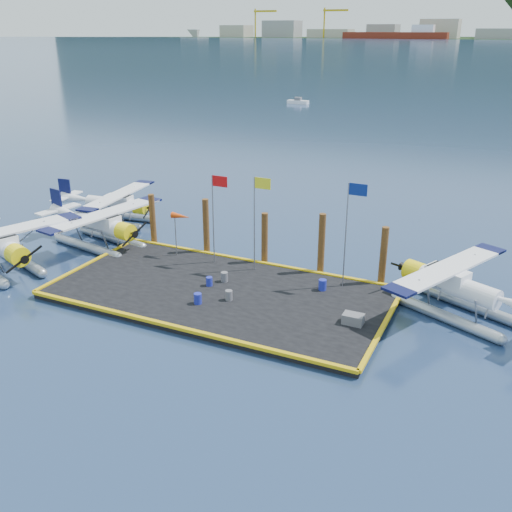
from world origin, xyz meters
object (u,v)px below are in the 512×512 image
at_px(piling_1, 206,228).
at_px(piling_3, 321,246).
at_px(drum_1, 198,299).
at_px(drum_0, 209,281).
at_px(seaplane_b, 102,227).
at_px(flagpole_red, 216,206).
at_px(seaplane_c, 115,206).
at_px(crate, 353,319).
at_px(seaplane_d, 453,288).
at_px(flagpole_yellow, 257,210).
at_px(drum_3, 229,295).
at_px(piling_4, 383,258).
at_px(piling_2, 265,240).
at_px(seaplane_a, 1,247).
at_px(drum_4, 322,285).
at_px(windsock, 181,217).
at_px(flagpole_blue, 350,220).
at_px(piling_0, 153,221).
at_px(drum_5, 224,277).

relative_size(piling_1, piling_3, 0.98).
bearing_deg(drum_1, drum_0, 104.38).
distance_m(seaplane_b, flagpole_red, 9.91).
xyz_separation_m(seaplane_c, crate, (22.89, -9.17, -0.80)).
bearing_deg(seaplane_d, flagpole_yellow, 113.93).
bearing_deg(seaplane_d, seaplane_c, 104.33).
height_order(seaplane_b, seaplane_d, seaplane_b).
xyz_separation_m(drum_3, piling_4, (7.41, 6.32, 1.30)).
xyz_separation_m(seaplane_b, seaplane_d, (24.67, 0.07, -0.01)).
relative_size(crate, piling_3, 0.26).
distance_m(drum_1, piling_4, 11.63).
bearing_deg(piling_2, seaplane_a, -152.68).
relative_size(drum_4, piling_4, 0.17).
relative_size(windsock, piling_1, 0.74).
distance_m(seaplane_b, windsock, 6.97).
bearing_deg(seaplane_d, piling_1, 108.65).
distance_m(drum_0, piling_4, 10.78).
height_order(drum_1, drum_3, drum_1).
height_order(flagpole_blue, piling_3, flagpole_blue).
xyz_separation_m(seaplane_a, crate, (23.46, 2.00, -0.98)).
height_order(seaplane_a, piling_3, piling_3).
height_order(drum_1, flagpole_blue, flagpole_blue).
height_order(piling_0, piling_4, same).
height_order(seaplane_c, drum_1, seaplane_c).
relative_size(seaplane_b, flagpole_blue, 1.58).
bearing_deg(seaplane_a, crate, 115.33).
distance_m(crate, piling_2, 10.04).
distance_m(seaplane_a, seaplane_b, 7.03).
bearing_deg(windsock, drum_1, -51.28).
xyz_separation_m(flagpole_blue, piling_0, (-15.20, 1.60, -2.69)).
height_order(flagpole_blue, windsock, flagpole_blue).
bearing_deg(piling_3, flagpole_yellow, -157.15).
bearing_deg(piling_1, drum_0, -58.77).
bearing_deg(flagpole_blue, drum_0, -155.50).
relative_size(drum_1, flagpole_blue, 0.10).
bearing_deg(piling_1, flagpole_blue, -8.51).
height_order(drum_4, drum_5, drum_4).
bearing_deg(flagpole_yellow, piling_1, 161.21).
distance_m(drum_5, piling_1, 5.67).
distance_m(windsock, piling_2, 5.90).
distance_m(drum_3, piling_2, 6.46).
bearing_deg(piling_1, seaplane_d, -5.75).
relative_size(drum_3, piling_1, 0.14).
height_order(drum_0, windsock, windsock).
height_order(flagpole_yellow, windsock, flagpole_yellow).
relative_size(drum_5, piling_3, 0.14).
xyz_separation_m(seaplane_d, piling_0, (-21.38, 1.70, 0.43)).
bearing_deg(piling_4, drum_0, -151.71).
relative_size(flagpole_blue, piling_0, 1.62).
distance_m(crate, piling_1, 13.89).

